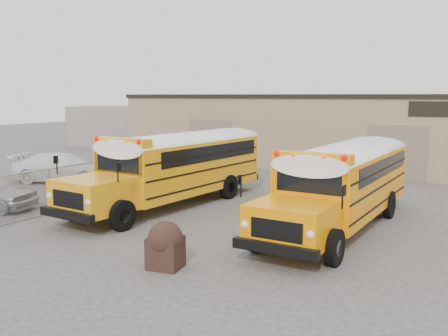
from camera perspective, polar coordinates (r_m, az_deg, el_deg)
The scene contains 9 objects.
ground at distance 16.78m, azimuth -5.55°, elevation -7.67°, with size 120.00×120.00×0.00m, color #42403C.
warehouse at distance 34.45m, azimuth 14.29°, elevation 4.34°, with size 30.20×10.20×4.67m.
chainlink_fence at distance 22.61m, azimuth -13.50°, elevation -1.36°, with size 0.07×18.07×1.81m.
distant_building_left at distance 47.20m, azimuth -11.66°, elevation 4.73°, with size 8.00×6.00×3.60m, color gray.
school_bus_left at distance 26.39m, azimuth 3.39°, elevation 2.15°, with size 3.57×10.69×3.08m.
school_bus_right at distance 23.83m, azimuth 17.87°, elevation 0.92°, with size 3.10×10.13×2.95m.
tarp_bundle at distance 13.58m, azimuth -6.72°, elevation -8.65°, with size 0.99×0.95×1.29m.
car_white at distance 27.97m, azimuth -17.92°, elevation 0.02°, with size 2.16×5.32×1.54m, color white.
car_dark at distance 29.57m, azimuth -9.95°, elevation 0.84°, with size 1.75×5.02×1.65m, color black.
Camera 1 is at (9.49, -13.05, 4.61)m, focal length 40.00 mm.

